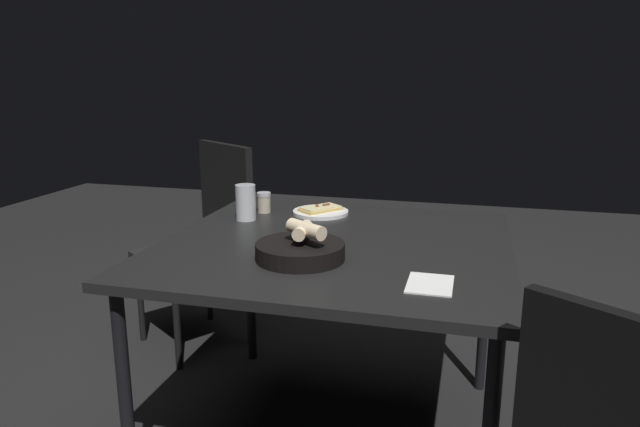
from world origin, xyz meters
name	(u,v)px	position (x,y,z in m)	size (l,w,h in m)	color
dining_table	(335,257)	(0.00, 0.00, 0.69)	(1.10, 1.14, 0.74)	black
pizza_plate	(321,211)	(-0.36, -0.15, 0.75)	(0.22, 0.22, 0.04)	white
bread_basket	(300,249)	(0.21, -0.06, 0.78)	(0.27, 0.27, 0.12)	black
beer_glass	(246,204)	(-0.20, -0.40, 0.81)	(0.08, 0.08, 0.14)	silver
pepper_shaker	(264,204)	(-0.33, -0.37, 0.78)	(0.06, 0.06, 0.08)	#BFB299
napkin	(430,284)	(0.32, 0.34, 0.75)	(0.16, 0.12, 0.00)	white
chair_near	(208,233)	(-0.65, -0.79, 0.54)	(0.61, 0.61, 0.96)	black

